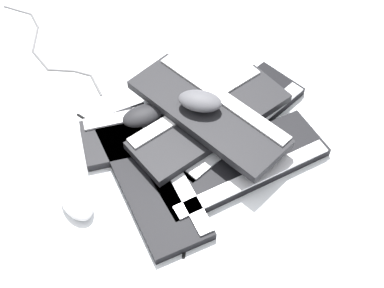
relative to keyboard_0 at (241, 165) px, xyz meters
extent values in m
plane|color=silver|center=(-0.14, -0.07, -0.01)|extent=(3.20, 3.20, 0.00)
cube|color=black|center=(0.00, 0.00, 0.00)|extent=(0.33, 0.46, 0.02)
cube|color=silver|center=(0.05, -0.02, 0.01)|extent=(0.22, 0.39, 0.01)
cube|color=black|center=(-0.10, 0.11, 0.00)|extent=(0.22, 0.46, 0.02)
cube|color=#B2B5BA|center=(-0.05, 0.10, 0.01)|extent=(0.10, 0.42, 0.01)
cube|color=black|center=(-0.22, -0.02, 0.00)|extent=(0.39, 0.44, 0.02)
cube|color=silver|center=(-0.27, 0.02, 0.01)|extent=(0.29, 0.35, 0.01)
cube|color=black|center=(-0.17, -0.16, 0.00)|extent=(0.46, 0.34, 0.02)
cube|color=#B2B5BA|center=(-0.14, -0.11, 0.01)|extent=(0.38, 0.23, 0.01)
cube|color=black|center=(-0.13, 0.05, 0.03)|extent=(0.26, 0.46, 0.02)
cube|color=silver|center=(-0.19, 0.07, 0.04)|extent=(0.15, 0.41, 0.01)
cube|color=black|center=(-0.14, 0.05, 0.06)|extent=(0.46, 0.21, 0.02)
cube|color=silver|center=(-0.13, 0.10, 0.07)|extent=(0.42, 0.10, 0.01)
ellipsoid|color=silver|center=(-0.25, -0.32, 0.01)|extent=(0.13, 0.10, 0.04)
ellipsoid|color=#4C4C51|center=(-0.16, 0.04, 0.10)|extent=(0.13, 0.10, 0.04)
ellipsoid|color=silver|center=(-0.05, 0.01, 0.04)|extent=(0.13, 0.11, 0.04)
ellipsoid|color=black|center=(-0.28, -0.04, 0.04)|extent=(0.11, 0.13, 0.04)
cylinder|color=black|center=(0.01, -0.25, -0.01)|extent=(0.05, 0.07, 0.01)
cylinder|color=black|center=(-0.03, -0.18, -0.01)|extent=(0.05, 0.07, 0.01)
cylinder|color=black|center=(-0.07, -0.12, -0.01)|extent=(0.04, 0.06, 0.01)
cylinder|color=black|center=(-0.11, -0.05, -0.01)|extent=(0.05, 0.10, 0.01)
cylinder|color=black|center=(-0.18, 0.01, -0.01)|extent=(0.10, 0.03, 0.01)
cylinder|color=black|center=(-0.27, -0.02, -0.01)|extent=(0.08, 0.09, 0.01)
cylinder|color=black|center=(-0.33, -0.09, -0.01)|extent=(0.06, 0.06, 0.01)
cylinder|color=black|center=(-0.41, -0.11, -0.01)|extent=(0.09, 0.01, 0.01)
sphere|color=black|center=(0.03, -0.28, -0.01)|extent=(0.01, 0.01, 0.01)
sphere|color=black|center=(-0.01, -0.21, -0.01)|extent=(0.01, 0.01, 0.01)
sphere|color=black|center=(-0.06, -0.15, -0.01)|extent=(0.01, 0.01, 0.01)
sphere|color=black|center=(-0.09, -0.09, -0.01)|extent=(0.01, 0.01, 0.01)
sphere|color=black|center=(-0.13, 0.00, -0.01)|extent=(0.01, 0.01, 0.01)
sphere|color=black|center=(-0.23, 0.02, -0.01)|extent=(0.01, 0.01, 0.01)
sphere|color=black|center=(-0.31, -0.06, -0.01)|extent=(0.01, 0.01, 0.01)
sphere|color=black|center=(-0.36, -0.11, -0.01)|extent=(0.01, 0.01, 0.01)
sphere|color=black|center=(-0.45, -0.11, -0.01)|extent=(0.01, 0.01, 0.01)
cylinder|color=#59595B|center=(-0.49, 0.00, -0.01)|extent=(0.08, 0.05, 0.01)
cylinder|color=#59595B|center=(-0.55, 0.01, -0.01)|extent=(0.05, 0.02, 0.01)
cylinder|color=#59595B|center=(-0.61, -0.02, -0.01)|extent=(0.07, 0.05, 0.01)
cylinder|color=#59595B|center=(-0.69, -0.02, -0.01)|extent=(0.09, 0.04, 0.01)
cylinder|color=#59595B|center=(-0.77, 0.03, -0.01)|extent=(0.07, 0.09, 0.01)
cylinder|color=#59595B|center=(-0.83, 0.09, -0.01)|extent=(0.07, 0.04, 0.01)
cylinder|color=#59595B|center=(-0.91, 0.10, -0.01)|extent=(0.10, 0.03, 0.01)
sphere|color=#59595B|center=(-0.45, -0.02, -0.01)|extent=(0.01, 0.01, 0.01)
sphere|color=#59595B|center=(-0.52, 0.02, -0.01)|extent=(0.01, 0.01, 0.01)
sphere|color=#59595B|center=(-0.58, 0.00, -0.01)|extent=(0.01, 0.01, 0.01)
sphere|color=#59595B|center=(-0.64, -0.04, -0.01)|extent=(0.01, 0.01, 0.01)
sphere|color=#59595B|center=(-0.73, -0.01, -0.01)|extent=(0.01, 0.01, 0.01)
sphere|color=#59595B|center=(-0.80, 0.08, -0.01)|extent=(0.01, 0.01, 0.01)
sphere|color=#59595B|center=(-0.86, 0.11, -0.01)|extent=(0.01, 0.01, 0.01)
sphere|color=#59595B|center=(-0.96, 0.09, -0.01)|extent=(0.01, 0.01, 0.01)
camera|label=1|loc=(0.35, -0.69, 1.09)|focal=50.00mm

